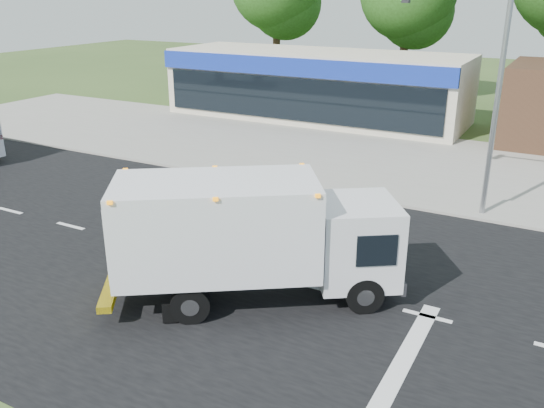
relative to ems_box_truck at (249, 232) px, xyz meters
The scene contains 9 objects.
ground 2.58m from the ems_box_truck, 45.94° to the left, with size 120.00×120.00×0.00m, color #385123.
road_asphalt 2.58m from the ems_box_truck, 45.94° to the left, with size 60.00×14.00×0.02m, color black.
sidewalk 9.73m from the ems_box_truck, 82.54° to the left, with size 60.00×2.40×0.12m, color gray.
parking_apron 15.44m from the ems_box_truck, 85.36° to the left, with size 60.00×9.00×0.02m, color gray.
lane_markings 3.18m from the ems_box_truck, ahead, with size 55.20×7.00×0.01m.
ems_box_truck is the anchor object (origin of this frame).
emergency_worker 3.57m from the ems_box_truck, behind, with size 0.75×0.69×1.83m.
retail_strip_mall 22.59m from the ems_box_truck, 110.09° to the left, with size 18.00×6.20×4.00m.
traffic_signal_pole 10.06m from the ems_box_truck, 67.97° to the left, with size 3.51×0.25×8.00m.
Camera 1 is at (5.44, -12.50, 7.47)m, focal length 38.00 mm.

